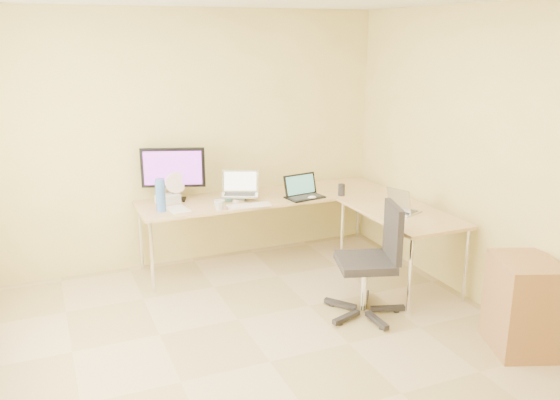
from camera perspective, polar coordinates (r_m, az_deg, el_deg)
name	(u,v)px	position (r m, az deg, el deg)	size (l,w,h in m)	color
floor	(270,362)	(4.49, -1.00, -15.53)	(4.50, 4.50, 0.00)	tan
wall_back	(187,140)	(6.07, -9.11, 5.83)	(4.50, 4.50, 0.00)	#E8D682
wall_front	(516,354)	(2.20, 22.10, -13.78)	(4.50, 4.50, 0.00)	#E8D682
wall_right	(507,167)	(5.12, 21.30, 3.05)	(4.50, 4.50, 0.00)	#E8D682
desk_main	(267,229)	(6.15, -1.24, -2.85)	(2.65, 0.70, 0.73)	tan
desk_return	(400,247)	(5.76, 11.62, -4.52)	(0.70, 1.30, 0.73)	tan
monitor	(173,174)	(5.89, -10.40, 2.50)	(0.63, 0.20, 0.54)	black
book_stack	(236,195)	(6.00, -4.37, 0.52)	(0.22, 0.29, 0.05)	#2A735F
laptop_center	(240,184)	(5.85, -3.96, 1.58)	(0.37, 0.28, 0.24)	beige
laptop_black	(305,187)	(5.93, 2.45, 1.30)	(0.37, 0.28, 0.24)	black
keyboard	(249,206)	(5.66, -3.06, -0.54)	(0.43, 0.12, 0.02)	white
mouse	(312,197)	(5.92, 3.14, 0.25)	(0.09, 0.06, 0.03)	white
mug	(219,205)	(5.56, -5.96, -0.50)	(0.10, 0.10, 0.10)	silver
cd_stack	(238,200)	(5.84, -4.11, 0.03)	(0.14, 0.14, 0.03)	white
water_bottle	(161,195)	(5.58, -11.61, 0.48)	(0.09, 0.09, 0.32)	#3E65AC
papers	(178,209)	(5.65, -9.98, -0.88)	(0.18, 0.26, 0.01)	white
white_box	(168,199)	(5.89, -10.92, 0.12)	(0.22, 0.16, 0.08)	silver
desk_fan	(175,187)	(5.93, -10.21, 1.25)	(0.22, 0.22, 0.27)	white
black_cup	(341,190)	(6.06, 6.03, 0.99)	(0.07, 0.07, 0.12)	black
laptop_return	(405,202)	(5.57, 12.09, -0.20)	(0.24, 0.30, 0.20)	#AAAAAA
office_chair	(365,260)	(5.01, 8.34, -5.84)	(0.60, 0.60, 1.00)	black
cabinet	(523,305)	(4.86, 22.67, -9.49)	(0.43, 0.53, 0.73)	#AA6C49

